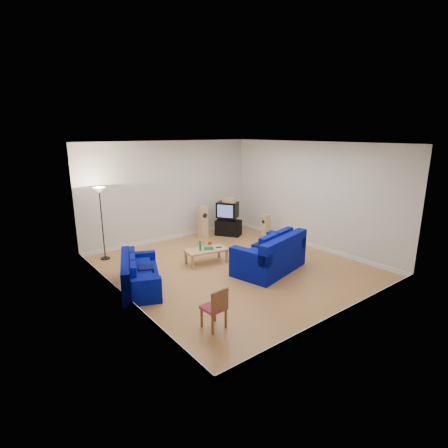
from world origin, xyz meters
TOP-DOWN VIEW (x-y plane):
  - room at (0.00, 0.00)m, footprint 6.01×6.51m
  - sofa_three_seat at (-2.50, 0.37)m, footprint 1.46×2.04m
  - sofa_loveseat at (0.63, -0.76)m, footprint 2.15×1.52m
  - coffee_table at (-0.39, 0.67)m, footprint 1.19×0.73m
  - bottle at (-0.59, 0.67)m, footprint 0.07×0.07m
  - tissue_box at (-0.36, 0.62)m, footprint 0.28×0.24m
  - red_canister at (-0.18, 0.80)m, footprint 0.13×0.13m
  - remote at (-0.04, 0.57)m, footprint 0.17×0.11m
  - tv_stand at (1.76, 2.42)m, footprint 0.87×0.97m
  - av_receiver at (1.80, 2.43)m, footprint 0.62×0.61m
  - television at (1.73, 2.45)m, footprint 0.79×0.84m
  - centre_speaker at (1.75, 2.39)m, footprint 0.31×0.48m
  - speaker_left at (0.89, 2.70)m, footprint 0.30×0.36m
  - speaker_right at (2.45, 1.30)m, footprint 0.26×0.20m
  - floor_lamp at (-2.45, 2.70)m, footprint 0.35×0.35m
  - dining_chair at (-2.13, -2.11)m, footprint 0.40×0.40m

SIDE VIEW (x-z plane):
  - tv_stand at x=1.76m, z-range 0.00..0.52m
  - sofa_three_seat at x=-2.50m, z-range -0.09..0.63m
  - coffee_table at x=-0.39m, z-range 0.15..0.55m
  - sofa_loveseat at x=0.63m, z-range -0.12..0.86m
  - remote at x=-0.04m, z-range 0.40..0.42m
  - speaker_right at x=2.45m, z-range 0.00..0.83m
  - dining_chair at x=-2.13m, z-range 0.05..0.84m
  - tissue_box at x=-0.36m, z-range 0.40..0.50m
  - red_canister at x=-0.18m, z-range 0.40..0.55m
  - bottle at x=-0.59m, z-range 0.40..0.67m
  - speaker_left at x=0.89m, z-range 0.00..1.09m
  - av_receiver at x=1.80m, z-range 0.52..0.63m
  - television at x=1.73m, z-range 0.63..1.16m
  - centre_speaker at x=1.75m, z-range 1.16..1.31m
  - room at x=0.00m, z-range -0.06..3.15m
  - floor_lamp at x=-2.45m, z-range 0.66..2.70m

